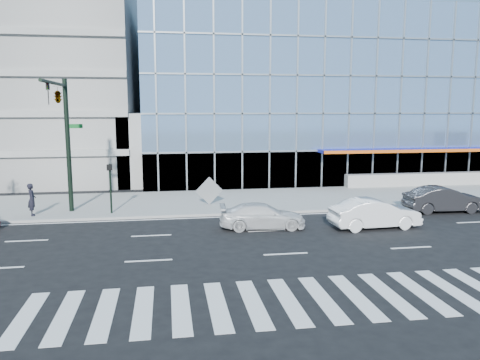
% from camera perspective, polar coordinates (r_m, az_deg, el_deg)
% --- Properties ---
extents(ground, '(160.00, 160.00, 0.00)m').
position_cam_1_polar(ground, '(24.89, 3.26, -6.21)').
color(ground, black).
rests_on(ground, ground).
extents(sidewalk, '(120.00, 8.00, 0.15)m').
position_cam_1_polar(sidewalk, '(32.54, 0.28, -2.49)').
color(sidewalk, gray).
rests_on(sidewalk, ground).
extents(theatre_building, '(42.00, 26.00, 15.00)m').
position_cam_1_polar(theatre_building, '(53.08, 12.33, 9.72)').
color(theatre_building, '#7EA5D3').
rests_on(theatre_building, ground).
extents(parking_garage, '(24.00, 24.00, 20.00)m').
position_cam_1_polar(parking_garage, '(51.80, -26.24, 11.84)').
color(parking_garage, gray).
rests_on(parking_garage, ground).
extents(ramp_block, '(6.00, 8.00, 6.00)m').
position_cam_1_polar(ramp_block, '(41.64, -10.17, 3.91)').
color(ramp_block, gray).
rests_on(ramp_block, ground).
extents(tower_backdrop, '(14.00, 14.00, 48.00)m').
position_cam_1_polar(tower_backdrop, '(98.32, -24.81, 18.28)').
color(tower_backdrop, gray).
rests_on(tower_backdrop, ground).
extents(traffic_signal, '(1.14, 5.74, 8.00)m').
position_cam_1_polar(traffic_signal, '(28.67, -20.97, 7.67)').
color(traffic_signal, black).
rests_on(traffic_signal, sidewalk).
extents(ped_signal_post, '(0.30, 0.33, 3.00)m').
position_cam_1_polar(ped_signal_post, '(28.95, -15.55, -0.07)').
color(ped_signal_post, black).
rests_on(ped_signal_post, sidewalk).
extents(white_suv, '(4.75, 2.22, 1.34)m').
position_cam_1_polar(white_suv, '(25.29, 2.74, -4.40)').
color(white_suv, silver).
rests_on(white_suv, ground).
extents(white_sedan, '(4.91, 1.93, 1.59)m').
position_cam_1_polar(white_sedan, '(26.31, 16.08, -3.94)').
color(white_sedan, white).
rests_on(white_sedan, ground).
extents(dark_sedan, '(4.89, 1.90, 1.59)m').
position_cam_1_polar(dark_sedan, '(31.80, 23.60, -2.18)').
color(dark_sedan, black).
rests_on(dark_sedan, ground).
extents(pedestrian, '(0.66, 0.81, 1.92)m').
position_cam_1_polar(pedestrian, '(30.07, -24.04, -2.19)').
color(pedestrian, black).
rests_on(pedestrian, sidewalk).
extents(tilted_panel, '(1.83, 0.35, 1.84)m').
position_cam_1_polar(tilted_panel, '(30.69, -3.78, -1.31)').
color(tilted_panel, gray).
rests_on(tilted_panel, sidewalk).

